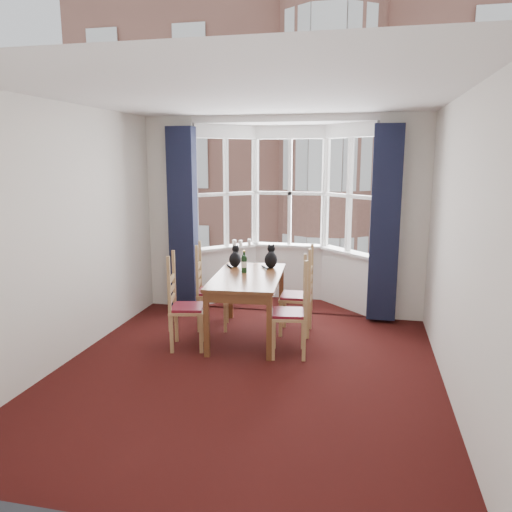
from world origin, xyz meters
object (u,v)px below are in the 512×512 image
(cat_left, at_px, (235,258))
(candle_extra, at_px, (249,243))
(chair_right_far, at_px, (303,298))
(chair_right_near, at_px, (297,315))
(dining_table, at_px, (248,282))
(wine_bottle, at_px, (244,263))
(chair_left_near, at_px, (180,309))
(chair_left_far, at_px, (206,293))
(candle_short, at_px, (241,243))
(candle_tall, at_px, (234,243))
(cat_right, at_px, (271,259))

(cat_left, xyz_separation_m, candle_extra, (-0.06, 1.10, 0.02))
(chair_right_far, relative_size, candle_extra, 7.81)
(chair_right_near, distance_m, candle_extra, 2.30)
(candle_extra, bearing_deg, chair_right_far, -52.06)
(dining_table, relative_size, wine_bottle, 5.52)
(chair_left_near, xyz_separation_m, chair_left_far, (0.08, 0.74, 0.00))
(chair_left_far, distance_m, chair_right_far, 1.28)
(chair_right_near, bearing_deg, candle_short, 120.12)
(candle_tall, bearing_deg, chair_right_near, -57.57)
(chair_left_far, xyz_separation_m, cat_left, (0.34, 0.24, 0.43))
(chair_right_far, xyz_separation_m, cat_left, (-0.94, 0.19, 0.43))
(cat_left, relative_size, candle_extra, 2.54)
(chair_left_far, distance_m, candle_extra, 1.44)
(wine_bottle, height_order, candle_extra, wine_bottle)
(chair_right_near, height_order, chair_right_far, same)
(dining_table, bearing_deg, cat_right, 68.04)
(chair_left_far, distance_m, candle_short, 1.39)
(chair_left_near, height_order, candle_short, candle_short)
(candle_short, bearing_deg, chair_right_near, -59.88)
(chair_left_far, xyz_separation_m, candle_short, (0.14, 1.31, 0.45))
(chair_left_far, bearing_deg, cat_right, 18.37)
(dining_table, bearing_deg, wine_bottle, 119.07)
(cat_left, bearing_deg, candle_short, 100.28)
(dining_table, relative_size, candle_short, 15.81)
(chair_left_far, bearing_deg, candle_extra, 78.28)
(candle_tall, bearing_deg, chair_left_far, -92.33)
(dining_table, bearing_deg, candle_short, 107.19)
(chair_right_near, relative_size, candle_tall, 8.64)
(wine_bottle, bearing_deg, dining_table, -60.93)
(chair_left_far, relative_size, candle_tall, 8.64)
(candle_extra, bearing_deg, candle_short, -171.50)
(chair_left_far, bearing_deg, chair_right_near, -27.52)
(candle_tall, bearing_deg, chair_left_near, -93.70)
(chair_right_far, xyz_separation_m, candle_extra, (-1.00, 1.28, 0.46))
(dining_table, relative_size, chair_right_near, 1.70)
(cat_left, xyz_separation_m, cat_right, (0.48, 0.03, 0.01))
(dining_table, height_order, chair_left_far, chair_left_far)
(cat_left, distance_m, candle_tall, 1.09)
(chair_right_near, bearing_deg, candle_tall, 122.43)
(dining_table, height_order, cat_right, cat_right)
(chair_right_near, relative_size, cat_right, 2.86)
(chair_right_far, bearing_deg, chair_left_near, -149.78)
(chair_right_near, bearing_deg, cat_left, 136.44)
(dining_table, distance_m, candle_extra, 1.61)
(chair_left_near, height_order, cat_left, cat_left)
(dining_table, relative_size, cat_right, 4.87)
(wine_bottle, distance_m, candle_short, 1.45)
(chair_left_far, height_order, cat_right, cat_right)
(chair_right_near, bearing_deg, chair_right_far, 91.42)
(chair_right_near, distance_m, cat_right, 1.15)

